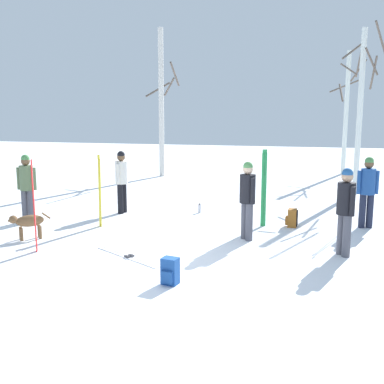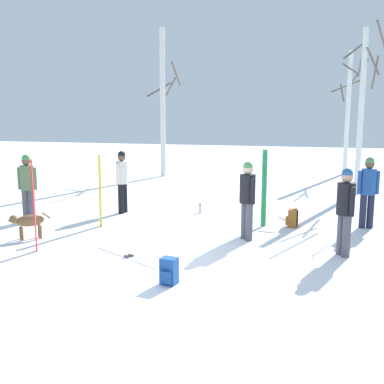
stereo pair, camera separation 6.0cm
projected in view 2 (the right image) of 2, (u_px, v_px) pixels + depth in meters
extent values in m
plane|color=white|center=(167.00, 263.00, 8.46)|extent=(60.00, 60.00, 0.00)
cylinder|color=#4C4C56|center=(249.00, 222.00, 9.89)|extent=(0.16, 0.16, 0.82)
cylinder|color=#4C4C56|center=(245.00, 220.00, 10.05)|extent=(0.16, 0.16, 0.82)
cylinder|color=black|center=(247.00, 189.00, 9.84)|extent=(0.34, 0.34, 0.62)
sphere|color=beige|center=(248.00, 169.00, 9.77)|extent=(0.22, 0.22, 0.22)
sphere|color=#4C8C4C|center=(248.00, 167.00, 9.76)|extent=(0.21, 0.21, 0.21)
cylinder|color=black|center=(253.00, 191.00, 9.66)|extent=(0.10, 0.10, 0.56)
cylinder|color=black|center=(242.00, 188.00, 10.04)|extent=(0.10, 0.10, 0.56)
cylinder|color=#4C4C56|center=(26.00, 206.00, 11.64)|extent=(0.16, 0.16, 0.82)
cylinder|color=#4C4C56|center=(32.00, 206.00, 11.61)|extent=(0.16, 0.16, 0.82)
cylinder|color=#566B47|center=(27.00, 178.00, 11.50)|extent=(0.34, 0.34, 0.62)
sphere|color=brown|center=(26.00, 161.00, 11.43)|extent=(0.22, 0.22, 0.22)
sphere|color=#4C8C4C|center=(26.00, 159.00, 11.42)|extent=(0.21, 0.21, 0.21)
cylinder|color=#566B47|center=(20.00, 178.00, 11.55)|extent=(0.10, 0.10, 0.56)
cylinder|color=#566B47|center=(35.00, 179.00, 11.47)|extent=(0.10, 0.10, 0.56)
cylinder|color=#1E2338|center=(363.00, 211.00, 10.99)|extent=(0.16, 0.16, 0.82)
cylinder|color=#1E2338|center=(370.00, 211.00, 10.98)|extent=(0.16, 0.16, 0.82)
cylinder|color=#1E478C|center=(369.00, 182.00, 10.86)|extent=(0.34, 0.34, 0.62)
sphere|color=brown|center=(370.00, 164.00, 10.79)|extent=(0.22, 0.22, 0.22)
sphere|color=#4C8C4C|center=(370.00, 161.00, 10.78)|extent=(0.21, 0.21, 0.21)
cylinder|color=#1E478C|center=(360.00, 182.00, 10.87)|extent=(0.10, 0.10, 0.56)
cylinder|color=#1E478C|center=(377.00, 182.00, 10.86)|extent=(0.10, 0.10, 0.56)
cylinder|color=#4C4C56|center=(341.00, 234.00, 8.93)|extent=(0.16, 0.16, 0.82)
cylinder|color=#4C4C56|center=(346.00, 236.00, 8.76)|extent=(0.16, 0.16, 0.82)
cylinder|color=black|center=(346.00, 199.00, 8.72)|extent=(0.34, 0.34, 0.62)
sphere|color=tan|center=(347.00, 177.00, 8.65)|extent=(0.22, 0.22, 0.22)
sphere|color=#265999|center=(347.00, 174.00, 8.64)|extent=(0.21, 0.21, 0.21)
cylinder|color=black|center=(340.00, 198.00, 8.93)|extent=(0.10, 0.10, 0.56)
cylinder|color=black|center=(352.00, 202.00, 8.53)|extent=(0.10, 0.10, 0.56)
cylinder|color=black|center=(121.00, 199.00, 12.56)|extent=(0.16, 0.16, 0.82)
cylinder|color=black|center=(124.00, 198.00, 12.72)|extent=(0.16, 0.16, 0.82)
cylinder|color=silver|center=(122.00, 172.00, 12.52)|extent=(0.34, 0.34, 0.62)
sphere|color=brown|center=(122.00, 157.00, 12.45)|extent=(0.22, 0.22, 0.22)
sphere|color=black|center=(122.00, 155.00, 12.44)|extent=(0.21, 0.21, 0.21)
cylinder|color=silver|center=(118.00, 174.00, 12.33)|extent=(0.10, 0.10, 0.56)
cylinder|color=silver|center=(126.00, 172.00, 12.71)|extent=(0.10, 0.10, 0.56)
ellipsoid|color=brown|center=(30.00, 221.00, 10.04)|extent=(0.60, 0.56, 0.26)
sphere|color=brown|center=(13.00, 219.00, 9.88)|extent=(0.18, 0.18, 0.18)
ellipsoid|color=brown|center=(10.00, 220.00, 9.86)|extent=(0.11, 0.11, 0.06)
cylinder|color=brown|center=(46.00, 215.00, 10.17)|extent=(0.17, 0.15, 0.17)
cylinder|color=brown|center=(22.00, 234.00, 9.93)|extent=(0.07, 0.07, 0.28)
cylinder|color=brown|center=(21.00, 233.00, 10.07)|extent=(0.07, 0.07, 0.28)
cylinder|color=brown|center=(40.00, 232.00, 10.10)|extent=(0.07, 0.07, 0.28)
cylinder|color=brown|center=(40.00, 231.00, 10.24)|extent=(0.07, 0.07, 0.28)
cube|color=yellow|center=(101.00, 193.00, 11.02)|extent=(0.10, 0.09, 1.67)
cube|color=yellow|center=(99.00, 157.00, 10.87)|extent=(0.05, 0.05, 0.10)
cube|color=yellow|center=(100.00, 193.00, 11.07)|extent=(0.10, 0.09, 1.67)
cube|color=yellow|center=(98.00, 157.00, 10.92)|extent=(0.05, 0.05, 0.10)
cube|color=red|center=(34.00, 209.00, 8.99)|extent=(0.08, 0.14, 1.77)
cube|color=red|center=(31.00, 162.00, 8.83)|extent=(0.04, 0.06, 0.10)
cube|color=red|center=(34.00, 208.00, 9.04)|extent=(0.08, 0.14, 1.77)
cube|color=red|center=(32.00, 162.00, 8.89)|extent=(0.04, 0.06, 0.10)
cube|color=green|center=(263.00, 190.00, 11.05)|extent=(0.07, 0.05, 1.79)
cube|color=green|center=(264.00, 152.00, 10.89)|extent=(0.06, 0.04, 0.10)
cube|color=green|center=(265.00, 190.00, 11.07)|extent=(0.07, 0.05, 1.79)
cube|color=green|center=(266.00, 152.00, 10.91)|extent=(0.06, 0.04, 0.10)
cube|color=white|center=(125.00, 257.00, 8.80)|extent=(1.59, 0.96, 0.02)
cube|color=#333338|center=(127.00, 256.00, 8.77)|extent=(0.14, 0.11, 0.03)
cube|color=white|center=(129.00, 256.00, 8.87)|extent=(1.59, 0.96, 0.02)
cube|color=#333338|center=(131.00, 255.00, 8.83)|extent=(0.14, 0.11, 0.03)
cylinder|color=#B2B2BC|center=(342.00, 207.00, 10.33)|extent=(0.02, 0.10, 1.28)
cylinder|color=black|center=(343.00, 177.00, 10.21)|extent=(0.04, 0.04, 0.10)
cylinder|color=black|center=(340.00, 232.00, 10.43)|extent=(0.07, 0.07, 0.01)
cylinder|color=#B2B2BC|center=(342.00, 209.00, 10.16)|extent=(0.02, 0.10, 1.28)
cylinder|color=black|center=(344.00, 178.00, 10.04)|extent=(0.04, 0.04, 0.10)
cylinder|color=black|center=(341.00, 234.00, 10.26)|extent=(0.07, 0.07, 0.01)
cube|color=#99591E|center=(293.00, 218.00, 11.10)|extent=(0.21, 0.27, 0.44)
cube|color=#99591E|center=(287.00, 220.00, 11.15)|extent=(0.07, 0.20, 0.20)
cube|color=black|center=(298.00, 218.00, 11.13)|extent=(0.03, 0.04, 0.37)
cube|color=black|center=(297.00, 219.00, 11.00)|extent=(0.03, 0.04, 0.37)
cube|color=#1E4C99|center=(169.00, 271.00, 7.42)|extent=(0.29, 0.24, 0.44)
cube|color=#1E4C99|center=(165.00, 277.00, 7.31)|extent=(0.20, 0.09, 0.20)
cube|color=black|center=(169.00, 268.00, 7.55)|extent=(0.04, 0.03, 0.37)
cube|color=black|center=(176.00, 269.00, 7.49)|extent=(0.04, 0.03, 0.37)
cylinder|color=silver|center=(200.00, 209.00, 12.68)|extent=(0.08, 0.08, 0.24)
cylinder|color=black|center=(200.00, 204.00, 12.66)|extent=(0.05, 0.05, 0.02)
cylinder|color=silver|center=(163.00, 104.00, 19.49)|extent=(0.22, 0.22, 6.21)
cylinder|color=brown|center=(171.00, 87.00, 19.57)|extent=(0.68, 0.63, 0.75)
cylinder|color=brown|center=(159.00, 90.00, 19.88)|extent=(0.96, 0.69, 0.67)
cylinder|color=brown|center=(176.00, 74.00, 19.13)|extent=(0.10, 1.26, 0.91)
cylinder|color=silver|center=(348.00, 113.00, 20.24)|extent=(0.20, 0.20, 5.40)
cylinder|color=brown|center=(351.00, 69.00, 19.58)|extent=(0.75, 0.09, 0.54)
cylinder|color=brown|center=(346.00, 86.00, 20.66)|extent=(1.31, 0.25, 0.59)
cylinder|color=brown|center=(360.00, 71.00, 20.06)|extent=(0.60, 0.94, 0.88)
cylinder|color=brown|center=(360.00, 65.00, 19.81)|extent=(0.15, 0.87, 1.00)
cylinder|color=silver|center=(361.00, 113.00, 15.13)|extent=(0.18, 0.18, 5.44)
cylinder|color=brown|center=(383.00, 40.00, 14.38)|extent=(0.57, 1.04, 1.04)
cylinder|color=brown|center=(342.00, 92.00, 15.14)|extent=(0.13, 1.28, 0.64)
cylinder|color=brown|center=(354.00, 51.00, 15.16)|extent=(0.71, 0.71, 0.59)
cylinder|color=brown|center=(375.00, 73.00, 14.85)|extent=(0.13, 0.76, 1.02)
cylinder|color=brown|center=(373.00, 61.00, 14.57)|extent=(0.53, 0.57, 0.84)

